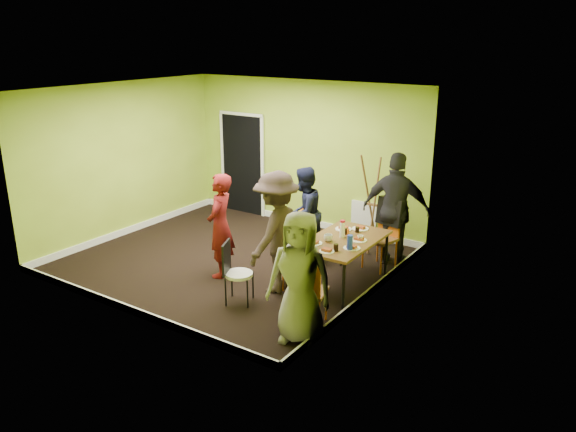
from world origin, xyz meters
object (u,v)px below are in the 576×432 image
object	(u,v)px
chair_bentwood	(235,269)
person_standing	(220,226)
person_left_far	(304,213)
chair_back_end	(388,219)
chair_left_near	(293,258)
person_back_end	(396,210)
person_left_near	(277,232)
easel	(378,204)
person_front_end	(300,278)
chair_front_end	(308,287)
chair_left_far	(306,234)
thermos	(342,230)
dining_table	(343,243)
orange_bottle	(348,232)
blue_bottle	(350,243)

from	to	relation	value
chair_bentwood	person_standing	world-z (taller)	person_standing
chair_bentwood	person_left_far	distance (m)	1.96
chair_back_end	person_standing	bearing A→B (deg)	56.13
chair_left_near	person_back_end	world-z (taller)	person_back_end
person_left_far	person_left_near	size ratio (longest dim) A/B	0.87
easel	person_front_end	distance (m)	3.37
chair_front_end	chair_bentwood	distance (m)	1.23
person_standing	person_left_far	xyz separation A→B (m)	(0.67, 1.33, -0.04)
easel	person_front_end	size ratio (longest dim) A/B	1.01
chair_front_end	chair_bentwood	world-z (taller)	chair_front_end
chair_left_far	thermos	bearing A→B (deg)	54.75
chair_left_far	person_left_far	world-z (taller)	person_left_far
dining_table	person_back_end	xyz separation A→B (m)	(0.29, 1.23, 0.23)
chair_left_near	easel	distance (m)	2.22
chair_back_end	dining_table	bearing A→B (deg)	93.32
person_left_near	orange_bottle	bearing A→B (deg)	136.60
dining_table	chair_bentwood	size ratio (longest dim) A/B	1.69
dining_table	chair_bentwood	world-z (taller)	chair_bentwood
person_standing	person_back_end	world-z (taller)	person_back_end
person_left_near	person_back_end	distance (m)	2.12
chair_left_far	person_left_near	world-z (taller)	person_left_near
chair_bentwood	person_front_end	size ratio (longest dim) A/B	0.54
chair_front_end	easel	world-z (taller)	easel
chair_left_near	easel	size ratio (longest dim) A/B	0.52
chair_left_far	chair_bentwood	distance (m)	1.74
person_left_far	person_left_near	xyz separation A→B (m)	(0.35, -1.29, 0.12)
blue_bottle	person_front_end	world-z (taller)	person_front_end
person_front_end	thermos	bearing A→B (deg)	89.08
chair_front_end	person_front_end	distance (m)	0.40
person_left_near	chair_left_far	bearing A→B (deg)	-173.32
person_front_end	person_left_near	bearing A→B (deg)	123.50
dining_table	orange_bottle	world-z (taller)	orange_bottle
chair_bentwood	person_left_near	bearing A→B (deg)	135.08
chair_back_end	chair_bentwood	world-z (taller)	chair_back_end
chair_front_end	easel	xyz separation A→B (m)	(-0.45, 3.03, 0.26)
chair_back_end	person_left_near	bearing A→B (deg)	75.19
dining_table	chair_left_near	distance (m)	0.77
dining_table	blue_bottle	distance (m)	0.47
person_left_far	person_back_end	bearing A→B (deg)	116.62
dining_table	chair_front_end	distance (m)	1.36
chair_back_end	person_left_near	size ratio (longest dim) A/B	0.63
chair_back_end	person_front_end	world-z (taller)	person_front_end
chair_left_near	chair_bentwood	world-z (taller)	chair_bentwood
dining_table	orange_bottle	distance (m)	0.23
chair_back_end	easel	size ratio (longest dim) A/B	0.67
person_front_end	orange_bottle	bearing A→B (deg)	87.48
person_standing	chair_back_end	bearing A→B (deg)	112.72
chair_front_end	person_left_far	size ratio (longest dim) A/B	0.65
person_standing	person_left_near	world-z (taller)	person_left_near
chair_left_near	person_standing	xyz separation A→B (m)	(-1.19, -0.20, 0.32)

